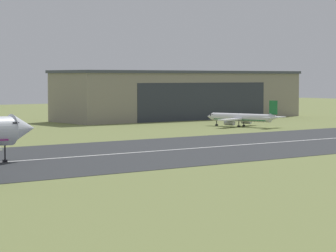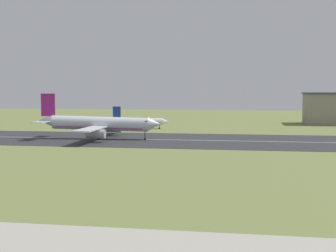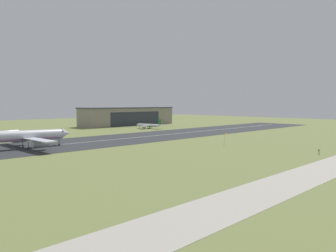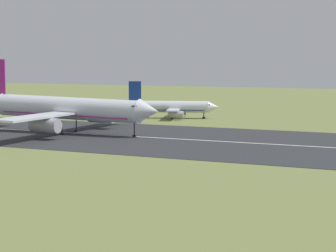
% 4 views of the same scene
% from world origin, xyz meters
% --- Properties ---
extents(ground_plane, '(623.67, 623.67, 0.00)m').
position_xyz_m(ground_plane, '(0.00, 64.45, 0.00)').
color(ground_plane, olive).
extents(runway_strip, '(383.67, 48.04, 0.06)m').
position_xyz_m(runway_strip, '(0.00, 128.90, 0.03)').
color(runway_strip, '#2B2D30').
rests_on(runway_strip, ground_plane).
extents(runway_centreline, '(345.31, 0.70, 0.01)m').
position_xyz_m(runway_centreline, '(0.00, 128.90, 0.07)').
color(runway_centreline, silver).
rests_on(runway_centreline, runway_strip).
extents(airplane_landing, '(44.07, 46.44, 15.82)m').
position_xyz_m(airplane_landing, '(-48.01, 128.23, 5.25)').
color(airplane_landing, silver).
rests_on(airplane_landing, ground_plane).
extents(airplane_parked_west, '(25.76, 19.43, 9.97)m').
position_xyz_m(airplane_parked_west, '(-43.11, 171.34, 3.04)').
color(airplane_parked_west, silver).
rests_on(airplane_parked_west, ground_plane).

